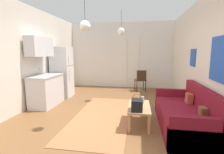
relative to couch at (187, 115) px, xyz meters
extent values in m
cube|color=brown|center=(-1.83, -0.01, -0.32)|extent=(5.06, 8.40, 0.10)
cube|color=white|center=(-1.83, 3.94, 1.16)|extent=(4.66, 0.10, 2.86)
cube|color=white|center=(-1.77, 3.88, 0.82)|extent=(0.49, 0.02, 2.19)
cube|color=white|center=(-1.27, 3.88, 0.82)|extent=(0.49, 0.02, 2.19)
cube|color=white|center=(-1.52, 3.87, 1.95)|extent=(1.07, 0.03, 0.06)
cube|color=silver|center=(0.45, -0.01, 1.16)|extent=(0.10, 8.00, 2.86)
cube|color=blue|center=(0.39, -0.33, 1.19)|extent=(0.02, 0.76, 0.82)
cube|color=blue|center=(0.39, 1.17, 1.16)|extent=(0.02, 0.41, 0.45)
cube|color=silver|center=(-4.11, -0.01, 1.16)|extent=(0.10, 8.00, 2.86)
cube|color=green|center=(-4.05, 0.80, 1.36)|extent=(0.02, 0.32, 0.40)
cube|color=#B26B42|center=(-1.89, 0.34, -0.27)|extent=(1.33, 3.05, 0.01)
cube|color=maroon|center=(-0.09, 0.00, -0.06)|extent=(0.91, 2.03, 0.41)
cube|color=maroon|center=(0.29, 0.00, 0.16)|extent=(0.15, 2.03, 0.87)
cube|color=maroon|center=(-0.09, -0.96, 0.04)|extent=(0.91, 0.11, 0.61)
cube|color=maroon|center=(-0.09, 0.96, 0.04)|extent=(0.91, 0.11, 0.61)
cube|color=brown|center=(0.16, -0.41, 0.23)|extent=(0.15, 0.19, 0.19)
cube|color=#B74C33|center=(0.14, 0.41, 0.26)|extent=(0.13, 0.23, 0.23)
cube|color=tan|center=(-0.99, 0.00, 0.13)|extent=(0.46, 0.95, 0.04)
cube|color=tan|center=(-1.18, -0.43, -0.08)|extent=(0.05, 0.05, 0.39)
cube|color=tan|center=(-0.80, -0.43, -0.08)|extent=(0.05, 0.05, 0.39)
cube|color=tan|center=(-1.18, 0.44, -0.08)|extent=(0.05, 0.05, 0.39)
cube|color=tan|center=(-0.80, 0.44, -0.08)|extent=(0.05, 0.05, 0.39)
cylinder|color=beige|center=(-0.92, 0.13, 0.24)|extent=(0.08, 0.08, 0.18)
cylinder|color=#477F42|center=(-0.92, 0.13, 0.44)|extent=(0.01, 0.01, 0.22)
cube|color=black|center=(-1.04, -0.28, 0.26)|extent=(0.23, 0.30, 0.22)
torus|color=brown|center=(-1.04, -0.28, 0.39)|extent=(0.19, 0.01, 0.19)
cube|color=white|center=(-3.68, 1.93, 0.60)|extent=(0.62, 0.61, 1.75)
cube|color=#4C4C51|center=(-3.36, 1.93, 0.85)|extent=(0.01, 0.58, 0.01)
cylinder|color=#B7BABF|center=(-3.35, 1.77, 1.06)|extent=(0.02, 0.02, 0.24)
cylinder|color=#B7BABF|center=(-3.35, 1.77, 0.53)|extent=(0.02, 0.02, 0.38)
cube|color=silver|center=(-3.71, 0.92, 0.16)|extent=(0.58, 1.08, 0.87)
cube|color=#B7BABF|center=(-3.71, 0.92, 0.62)|extent=(0.61, 1.11, 0.03)
cube|color=#999BA0|center=(-3.71, 1.01, 0.57)|extent=(0.36, 0.40, 0.10)
cylinder|color=#B7BABF|center=(-3.94, 1.01, 0.73)|extent=(0.02, 0.02, 0.20)
cube|color=silver|center=(-3.84, 0.92, 1.46)|extent=(0.32, 0.98, 0.55)
cylinder|color=#382619|center=(-0.81, 3.46, -0.05)|extent=(0.03, 0.03, 0.44)
cylinder|color=#382619|center=(-1.16, 3.37, -0.05)|extent=(0.03, 0.03, 0.44)
cylinder|color=#382619|center=(-0.73, 3.13, -0.05)|extent=(0.03, 0.03, 0.44)
cylinder|color=#382619|center=(-1.08, 3.04, -0.05)|extent=(0.03, 0.03, 0.44)
cube|color=#382619|center=(-0.95, 3.25, 0.18)|extent=(0.50, 0.49, 0.04)
cube|color=#382619|center=(-0.90, 3.07, 0.39)|extent=(0.37, 0.12, 0.40)
cylinder|color=black|center=(-2.07, -0.31, 2.25)|extent=(0.01, 0.01, 0.67)
sphere|color=white|center=(-2.07, -0.31, 1.81)|extent=(0.21, 0.21, 0.21)
cylinder|color=black|center=(-1.59, 1.80, 2.32)|extent=(0.01, 0.01, 0.53)
sphere|color=white|center=(-1.59, 1.80, 1.95)|extent=(0.22, 0.22, 0.22)
camera|label=1|loc=(-1.02, -3.54, 1.32)|focal=26.74mm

